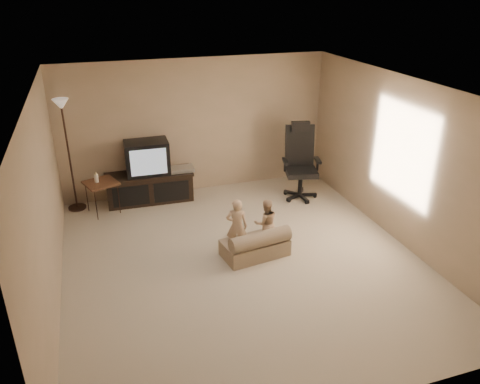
{
  "coord_description": "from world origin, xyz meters",
  "views": [
    {
      "loc": [
        -1.83,
        -5.49,
        3.72
      ],
      "look_at": [
        0.16,
        0.6,
        0.82
      ],
      "focal_mm": 35.0,
      "sensor_mm": 36.0,
      "label": 1
    }
  ],
  "objects_px": {
    "tv_stand": "(149,176)",
    "floor_lamp": "(65,131)",
    "office_chair": "(300,171)",
    "side_table": "(101,183)",
    "toddler_right": "(266,223)",
    "child_sofa": "(256,245)",
    "toddler_left": "(237,226)"
  },
  "relations": [
    {
      "from": "tv_stand",
      "to": "office_chair",
      "type": "height_order",
      "value": "office_chair"
    },
    {
      "from": "tv_stand",
      "to": "child_sofa",
      "type": "xyz_separation_m",
      "value": [
        1.2,
        -2.44,
        -0.29
      ]
    },
    {
      "from": "floor_lamp",
      "to": "child_sofa",
      "type": "bearing_deg",
      "value": -44.92
    },
    {
      "from": "office_chair",
      "to": "toddler_right",
      "type": "height_order",
      "value": "office_chair"
    },
    {
      "from": "tv_stand",
      "to": "side_table",
      "type": "distance_m",
      "value": 0.9
    },
    {
      "from": "floor_lamp",
      "to": "child_sofa",
      "type": "distance_m",
      "value": 3.75
    },
    {
      "from": "side_table",
      "to": "child_sofa",
      "type": "xyz_separation_m",
      "value": [
        2.06,
        -2.2,
        -0.36
      ]
    },
    {
      "from": "floor_lamp",
      "to": "child_sofa",
      "type": "relative_size",
      "value": 1.95
    },
    {
      "from": "tv_stand",
      "to": "toddler_right",
      "type": "bearing_deg",
      "value": -54.57
    },
    {
      "from": "toddler_right",
      "to": "office_chair",
      "type": "bearing_deg",
      "value": -124.28
    },
    {
      "from": "tv_stand",
      "to": "toddler_right",
      "type": "distance_m",
      "value": 2.61
    },
    {
      "from": "floor_lamp",
      "to": "toddler_right",
      "type": "xyz_separation_m",
      "value": [
        2.75,
        -2.23,
        -1.06
      ]
    },
    {
      "from": "toddler_right",
      "to": "tv_stand",
      "type": "bearing_deg",
      "value": -50.93
    },
    {
      "from": "side_table",
      "to": "toddler_right",
      "type": "xyz_separation_m",
      "value": [
        2.3,
        -1.93,
        -0.17
      ]
    },
    {
      "from": "toddler_right",
      "to": "toddler_left",
      "type": "bearing_deg",
      "value": 12.97
    },
    {
      "from": "child_sofa",
      "to": "toddler_left",
      "type": "xyz_separation_m",
      "value": [
        -0.24,
        0.2,
        0.25
      ]
    },
    {
      "from": "tv_stand",
      "to": "floor_lamp",
      "type": "relative_size",
      "value": 0.82
    },
    {
      "from": "side_table",
      "to": "toddler_right",
      "type": "distance_m",
      "value": 3.01
    },
    {
      "from": "side_table",
      "to": "toddler_left",
      "type": "bearing_deg",
      "value": -47.65
    },
    {
      "from": "office_chair",
      "to": "side_table",
      "type": "distance_m",
      "value": 3.57
    },
    {
      "from": "office_chair",
      "to": "toddler_left",
      "type": "xyz_separation_m",
      "value": [
        -1.73,
        -1.56,
        -0.07
      ]
    },
    {
      "from": "tv_stand",
      "to": "child_sofa",
      "type": "bearing_deg",
      "value": -61.94
    },
    {
      "from": "tv_stand",
      "to": "child_sofa",
      "type": "relative_size",
      "value": 1.59
    },
    {
      "from": "toddler_left",
      "to": "office_chair",
      "type": "bearing_deg",
      "value": -118.08
    },
    {
      "from": "office_chair",
      "to": "floor_lamp",
      "type": "relative_size",
      "value": 0.71
    },
    {
      "from": "tv_stand",
      "to": "side_table",
      "type": "bearing_deg",
      "value": -162.27
    },
    {
      "from": "office_chair",
      "to": "tv_stand",
      "type": "bearing_deg",
      "value": -179.82
    },
    {
      "from": "floor_lamp",
      "to": "toddler_right",
      "type": "distance_m",
      "value": 3.7
    },
    {
      "from": "tv_stand",
      "to": "floor_lamp",
      "type": "bearing_deg",
      "value": 179.37
    },
    {
      "from": "office_chair",
      "to": "floor_lamp",
      "type": "distance_m",
      "value": 4.17
    },
    {
      "from": "office_chair",
      "to": "side_table",
      "type": "xyz_separation_m",
      "value": [
        -3.55,
        0.44,
        0.05
      ]
    },
    {
      "from": "office_chair",
      "to": "toddler_right",
      "type": "relative_size",
      "value": 1.82
    }
  ]
}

